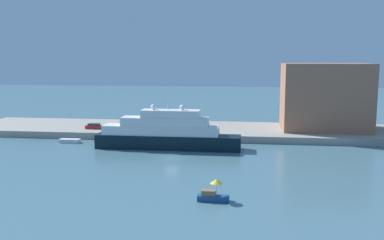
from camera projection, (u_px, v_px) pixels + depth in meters
The scene contains 9 objects.
ground at pixel (171, 158), 80.53m from camera, with size 400.00×400.00×0.00m, color slate.
quay_dock at pixel (190, 130), 106.78m from camera, with size 110.00×21.71×1.54m, color gray.
large_yacht at pixel (166, 133), 88.75m from camera, with size 29.90×4.78×11.29m.
small_motorboat at pixel (213, 193), 56.37m from camera, with size 4.17×1.67×3.00m.
work_barge at pixel (70, 141), 95.15m from camera, with size 4.61×1.61×0.83m, color silver.
harbor_building at pixel (325, 96), 103.13m from camera, with size 19.94×15.23×15.73m, color #9E664C.
parked_car at pixel (95, 126), 104.30m from camera, with size 4.45×1.71×1.30m.
person_figure at pixel (119, 125), 105.06m from camera, with size 0.36×0.36×1.56m.
mooring_bollard at pixel (183, 132), 97.06m from camera, with size 0.37×0.37×0.77m, color black.
Camera 1 is at (13.88, -77.52, 18.70)m, focal length 40.32 mm.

